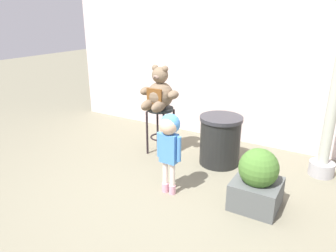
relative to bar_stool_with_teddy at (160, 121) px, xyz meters
name	(u,v)px	position (x,y,z in m)	size (l,w,h in m)	color
ground_plane	(160,200)	(0.68, -1.12, -0.50)	(24.00, 24.00, 0.00)	#736E5A
building_wall	(239,19)	(0.68, 1.18, 1.40)	(6.14, 0.30, 3.81)	beige
bar_stool_with_teddy	(160,121)	(0.00, 0.00, 0.00)	(0.38, 0.38, 0.70)	black
teddy_bear	(159,93)	(0.00, -0.03, 0.43)	(0.59, 0.53, 0.62)	brown
child_walking	(169,137)	(0.69, -0.92, 0.20)	(0.31, 0.24, 0.97)	pink
trash_bin	(220,140)	(0.90, 0.10, -0.16)	(0.58, 0.58, 0.69)	black
planter_with_shrub	(257,181)	(1.64, -0.68, -0.19)	(0.50, 0.50, 0.67)	#515454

